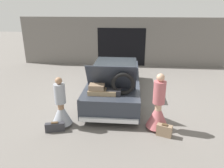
{
  "coord_description": "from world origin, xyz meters",
  "views": [
    {
      "loc": [
        0.62,
        -8.14,
        3.53
      ],
      "look_at": [
        0.0,
        -1.36,
        1.0
      ],
      "focal_mm": 35.0,
      "sensor_mm": 36.0,
      "label": 1
    }
  ],
  "objects_px": {
    "person_left": "(61,109)",
    "person_right": "(158,110)",
    "suitcase_beside_left_person": "(55,127)",
    "suitcase_beside_right_person": "(164,130)",
    "car": "(115,81)"
  },
  "relations": [
    {
      "from": "person_left",
      "to": "person_right",
      "type": "relative_size",
      "value": 0.9
    },
    {
      "from": "person_left",
      "to": "suitcase_beside_left_person",
      "type": "distance_m",
      "value": 0.55
    },
    {
      "from": "person_right",
      "to": "suitcase_beside_right_person",
      "type": "xyz_separation_m",
      "value": [
        0.17,
        -0.37,
        -0.44
      ]
    },
    {
      "from": "suitcase_beside_left_person",
      "to": "suitcase_beside_right_person",
      "type": "height_order",
      "value": "suitcase_beside_right_person"
    },
    {
      "from": "car",
      "to": "suitcase_beside_right_person",
      "type": "bearing_deg",
      "value": -59.52
    },
    {
      "from": "person_right",
      "to": "suitcase_beside_right_person",
      "type": "bearing_deg",
      "value": -145.21
    },
    {
      "from": "suitcase_beside_left_person",
      "to": "person_left",
      "type": "bearing_deg",
      "value": 73.44
    },
    {
      "from": "person_left",
      "to": "person_right",
      "type": "bearing_deg",
      "value": 103.98
    },
    {
      "from": "person_right",
      "to": "car",
      "type": "bearing_deg",
      "value": 42.01
    },
    {
      "from": "person_right",
      "to": "person_left",
      "type": "bearing_deg",
      "value": 102.03
    },
    {
      "from": "person_left",
      "to": "suitcase_beside_right_person",
      "type": "bearing_deg",
      "value": 96.9
    },
    {
      "from": "car",
      "to": "suitcase_beside_left_person",
      "type": "bearing_deg",
      "value": -119.03
    },
    {
      "from": "person_left",
      "to": "suitcase_beside_left_person",
      "type": "bearing_deg",
      "value": -4.02
    },
    {
      "from": "person_left",
      "to": "suitcase_beside_left_person",
      "type": "height_order",
      "value": "person_left"
    },
    {
      "from": "suitcase_beside_left_person",
      "to": "suitcase_beside_right_person",
      "type": "relative_size",
      "value": 1.25
    }
  ]
}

